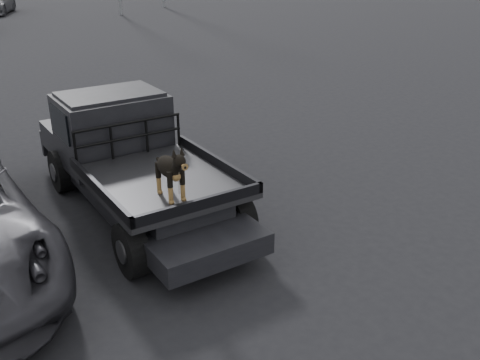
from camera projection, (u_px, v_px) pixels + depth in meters
ground at (183, 267)px, 7.35m from camera, size 120.00×120.00×0.00m
flatbed_ute at (138, 185)px, 8.73m from camera, size 2.00×5.40×0.92m
ute_cab at (112, 118)px, 9.09m from camera, size 1.72×1.30×0.88m
headache_rack at (130, 139)px, 8.58m from camera, size 1.80×0.08×0.55m
dog at (170, 171)px, 7.12m from camera, size 0.32×0.60×0.74m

